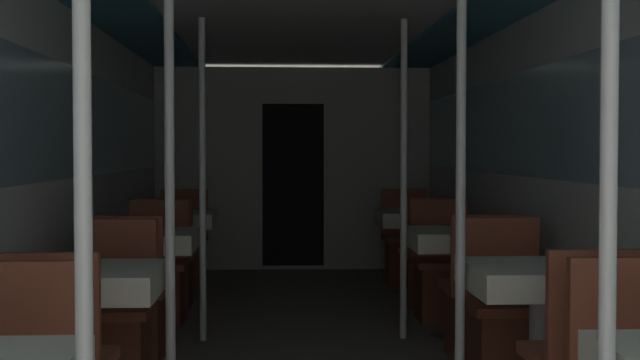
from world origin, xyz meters
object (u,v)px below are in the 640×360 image
at_px(chair_left_far_2, 157,285).
at_px(dining_table_right_1, 542,289).
at_px(dining_table_left_1, 85,292).
at_px(chair_right_near_2, 481,312).
at_px(support_pole_left_0, 83,229).
at_px(chair_left_near_3, 167,273).
at_px(chair_left_near_2, 129,316).
at_px(chair_right_far_3, 407,254).
at_px(support_pole_right_2, 404,179).
at_px(chair_right_near_3, 429,271).
at_px(chair_left_far_3, 183,255).
at_px(support_pole_right_0, 608,226).
at_px(support_pole_left_1, 170,193).
at_px(support_pole_left_2, 202,180).
at_px(dining_table_right_3, 417,224).
at_px(chair_left_far_1, 111,337).
at_px(dining_table_left_2, 144,248).
at_px(chair_right_far_1, 507,333).
at_px(dining_table_right_2, 460,246).
at_px(dining_table_left_3, 175,225).
at_px(support_pole_right_1, 461,193).

xyz_separation_m(chair_left_far_2, dining_table_right_1, (2.09, -2.42, 0.33)).
relative_size(dining_table_left_1, chair_right_near_2, 0.82).
height_order(support_pole_left_0, chair_left_near_3, support_pole_left_0).
relative_size(chair_left_near_2, chair_right_far_3, 1.00).
xyz_separation_m(chair_left_near_2, chair_left_far_2, (0.00, 1.21, 0.00)).
bearing_deg(support_pole_right_2, chair_right_near_3, 72.43).
distance_m(dining_table_left_1, chair_right_near_2, 2.43).
height_order(chair_left_near_3, chair_left_far_3, same).
height_order(support_pole_right_0, chair_right_near_3, support_pole_right_0).
height_order(support_pole_left_1, chair_left_near_2, support_pole_left_1).
xyz_separation_m(support_pole_left_2, dining_table_right_3, (1.71, 1.81, -0.45)).
xyz_separation_m(chair_left_far_1, support_pole_left_2, (0.38, 1.20, 0.78)).
bearing_deg(dining_table_left_2, chair_left_far_2, 90.00).
distance_m(dining_table_left_1, chair_right_far_1, 2.20).
height_order(chair_left_far_3, chair_right_far_3, same).
xyz_separation_m(chair_left_far_3, chair_right_near_2, (2.09, -3.02, 0.00)).
bearing_deg(support_pole_right_2, chair_right_far_3, 81.04).
distance_m(dining_table_left_2, dining_table_right_2, 2.09).
xyz_separation_m(support_pole_left_0, chair_left_far_3, (-0.38, 6.03, -0.78)).
height_order(chair_left_far_1, chair_right_far_3, same).
xyz_separation_m(chair_left_near_2, dining_table_right_1, (2.09, -1.20, 0.33)).
xyz_separation_m(chair_left_far_1, dining_table_left_3, (0.00, 3.01, 0.33)).
bearing_deg(dining_table_left_2, support_pole_right_2, 0.00).
height_order(dining_table_left_2, chair_left_far_2, chair_left_far_2).
bearing_deg(dining_table_right_2, dining_table_left_3, 139.07).
height_order(chair_left_far_2, chair_right_far_1, same).
relative_size(chair_right_near_2, chair_right_far_3, 1.00).
xyz_separation_m(dining_table_right_2, dining_table_right_3, (0.00, 1.81, 0.00)).
xyz_separation_m(dining_table_left_2, support_pole_right_1, (1.71, -1.81, 0.45)).
distance_m(chair_left_far_1, chair_left_far_3, 3.62).
bearing_deg(support_pole_left_1, chair_left_near_2, 107.57).
xyz_separation_m(chair_left_far_2, chair_right_near_3, (2.09, 0.60, 0.00)).
xyz_separation_m(chair_left_far_2, dining_table_right_2, (2.09, -0.61, 0.33)).
xyz_separation_m(dining_table_left_3, chair_left_near_3, (0.00, -0.61, -0.33)).
bearing_deg(chair_left_far_3, chair_left_far_1, 90.00).
height_order(support_pole_left_1, dining_table_right_1, support_pole_left_1).
bearing_deg(chair_left_far_3, support_pole_left_1, 95.15).
xyz_separation_m(dining_table_left_1, chair_left_near_3, (0.00, 3.01, -0.33)).
height_order(support_pole_right_1, support_pole_right_2, same).
xyz_separation_m(dining_table_left_1, dining_table_right_3, (2.09, 3.62, 0.00)).
distance_m(dining_table_left_3, chair_left_far_3, 0.69).
distance_m(dining_table_right_2, chair_right_near_2, 0.69).
height_order(chair_left_far_3, support_pole_right_1, support_pole_right_1).
height_order(chair_left_far_1, support_pole_right_0, support_pole_right_0).
relative_size(dining_table_left_2, support_pole_right_2, 0.34).
bearing_deg(support_pole_left_0, chair_right_near_2, 60.48).
distance_m(support_pole_left_0, chair_right_far_3, 6.32).
bearing_deg(dining_table_right_1, chair_left_far_3, 116.29).
bearing_deg(dining_table_left_1, support_pole_right_1, 0.00).
xyz_separation_m(chair_left_far_3, support_pole_right_2, (1.71, -2.42, 0.78)).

